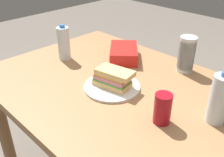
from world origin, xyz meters
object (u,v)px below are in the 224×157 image
object	(u,v)px
chip_bag	(124,53)
sandwich	(113,78)
plastic_cup_stack	(186,54)
paper_plate	(112,87)
water_bottle_spare	(219,99)
dining_table	(135,111)
soda_can_red	(163,109)
water_bottle_tall	(63,43)

from	to	relation	value
chip_bag	sandwich	bearing A→B (deg)	171.44
chip_bag	plastic_cup_stack	size ratio (longest dim) A/B	1.24
paper_plate	water_bottle_spare	bearing A→B (deg)	13.66
dining_table	sandwich	size ratio (longest dim) A/B	7.84
chip_bag	dining_table	bearing A→B (deg)	-171.42
dining_table	sandwich	xyz separation A→B (m)	(-0.11, -0.03, 0.15)
soda_can_red	plastic_cup_stack	world-z (taller)	plastic_cup_stack
soda_can_red	chip_bag	distance (m)	0.58
sandwich	soda_can_red	bearing A→B (deg)	-8.24
chip_bag	water_bottle_tall	size ratio (longest dim) A/B	1.15
soda_can_red	chip_bag	size ratio (longest dim) A/B	0.53
sandwich	chip_bag	bearing A→B (deg)	124.08
dining_table	chip_bag	bearing A→B (deg)	141.22
dining_table	chip_bag	size ratio (longest dim) A/B	6.64
plastic_cup_stack	water_bottle_tall	bearing A→B (deg)	-147.61
water_bottle_tall	water_bottle_spare	bearing A→B (deg)	4.86
paper_plate	water_bottle_tall	distance (m)	0.43
dining_table	paper_plate	distance (m)	0.16
plastic_cup_stack	water_bottle_spare	size ratio (longest dim) A/B	0.89
sandwich	water_bottle_spare	distance (m)	0.46
dining_table	water_bottle_tall	xyz separation A→B (m)	(-0.53, -0.00, 0.19)
water_bottle_tall	water_bottle_spare	world-z (taller)	water_bottle_spare
water_bottle_spare	paper_plate	bearing A→B (deg)	-166.34
soda_can_red	water_bottle_spare	distance (m)	0.21
dining_table	plastic_cup_stack	size ratio (longest dim) A/B	8.26
soda_can_red	chip_bag	bearing A→B (deg)	147.10
sandwich	plastic_cup_stack	world-z (taller)	plastic_cup_stack
chip_bag	water_bottle_spare	world-z (taller)	water_bottle_spare
plastic_cup_stack	water_bottle_spare	xyz separation A→B (m)	(0.30, -0.28, 0.01)
plastic_cup_stack	soda_can_red	bearing A→B (deg)	-69.31
water_bottle_tall	sandwich	bearing A→B (deg)	-4.40
paper_plate	soda_can_red	world-z (taller)	soda_can_red
dining_table	plastic_cup_stack	bearing A→B (deg)	85.25
sandwich	paper_plate	bearing A→B (deg)	-142.09
dining_table	water_bottle_spare	size ratio (longest dim) A/B	7.31
dining_table	water_bottle_tall	world-z (taller)	water_bottle_tall
dining_table	water_bottle_tall	size ratio (longest dim) A/B	7.62
water_bottle_spare	chip_bag	bearing A→B (deg)	165.26
water_bottle_tall	soda_can_red	bearing A→B (deg)	-6.01
paper_plate	dining_table	bearing A→B (deg)	18.16
chip_bag	plastic_cup_stack	world-z (taller)	plastic_cup_stack
dining_table	chip_bag	distance (m)	0.40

